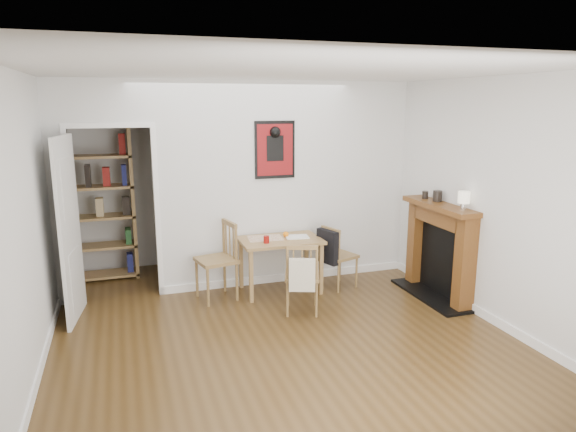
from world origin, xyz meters
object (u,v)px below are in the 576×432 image
object	(u,v)px
red_glass	(266,239)
notebook	(297,237)
bookshelf	(99,202)
fireplace	(440,247)
ceramic_jar_b	(425,195)
chair_left	(216,261)
chair_right	(338,256)
orange_fruit	(286,234)
chair_front	(302,276)
mantel_lamp	(464,198)
dining_table	(280,245)
ceramic_jar_a	(437,196)

from	to	relation	value
red_glass	notebook	distance (m)	0.46
bookshelf	fireplace	bearing A→B (deg)	-26.88
ceramic_jar_b	chair_left	bearing A→B (deg)	171.02
notebook	chair_right	bearing A→B (deg)	-10.68
red_glass	ceramic_jar_b	size ratio (longest dim) A/B	0.96
chair_right	red_glass	xyz separation A→B (m)	(-0.96, -0.04, 0.30)
notebook	ceramic_jar_b	bearing A→B (deg)	-15.33
orange_fruit	ceramic_jar_b	distance (m)	1.81
red_glass	orange_fruit	size ratio (longest dim) A/B	1.25
chair_left	bookshelf	distance (m)	1.89
ceramic_jar_b	chair_front	bearing A→B (deg)	-170.43
orange_fruit	ceramic_jar_b	world-z (taller)	ceramic_jar_b
notebook	chair_front	bearing A→B (deg)	-104.75
mantel_lamp	chair_left	bearing A→B (deg)	156.40
dining_table	chair_right	distance (m)	0.77
orange_fruit	ceramic_jar_b	bearing A→B (deg)	-16.04
ceramic_jar_b	mantel_lamp	bearing A→B (deg)	-88.22
bookshelf	notebook	world-z (taller)	bookshelf
chair_right	red_glass	size ratio (longest dim) A/B	9.03
notebook	ceramic_jar_a	distance (m)	1.78
red_glass	mantel_lamp	size ratio (longest dim) A/B	0.43
chair_right	ceramic_jar_a	bearing A→B (deg)	-26.87
red_glass	ceramic_jar_a	bearing A→B (deg)	-13.82
chair_right	notebook	world-z (taller)	chair_right
dining_table	fireplace	size ratio (longest dim) A/B	0.80
orange_fruit	notebook	bearing A→B (deg)	-24.06
chair_front	notebook	distance (m)	0.78
red_glass	notebook	xyz separation A→B (m)	(0.44, 0.14, -0.04)
orange_fruit	ceramic_jar_a	bearing A→B (deg)	-22.00
dining_table	notebook	distance (m)	0.24
chair_front	ceramic_jar_b	distance (m)	1.92
bookshelf	orange_fruit	xyz separation A→B (m)	(2.21, -1.16, -0.33)
chair_left	chair_right	world-z (taller)	chair_left
chair_left	ceramic_jar_b	xyz separation A→B (m)	(2.57, -0.41, 0.73)
fireplace	notebook	bearing A→B (deg)	154.14
dining_table	ceramic_jar_a	size ratio (longest dim) A/B	7.58
bookshelf	red_glass	size ratio (longest dim) A/B	23.54
chair_front	chair_left	bearing A→B (deg)	140.36
chair_front	fireplace	xyz separation A→B (m)	(1.76, -0.05, 0.19)
orange_fruit	ceramic_jar_a	size ratio (longest dim) A/B	0.55
chair_left	red_glass	distance (m)	0.66
chair_right	ceramic_jar_b	size ratio (longest dim) A/B	8.64
chair_right	chair_front	size ratio (longest dim) A/B	0.98
orange_fruit	ceramic_jar_b	xyz separation A→B (m)	(1.67, -0.48, 0.49)
chair_right	fireplace	distance (m)	1.25
fireplace	dining_table	bearing A→B (deg)	157.13
orange_fruit	dining_table	bearing A→B (deg)	-145.53
dining_table	bookshelf	xyz separation A→B (m)	(-2.12, 1.23, 0.45)
notebook	ceramic_jar_b	size ratio (longest dim) A/B	2.98
mantel_lamp	ceramic_jar_a	size ratio (longest dim) A/B	1.57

